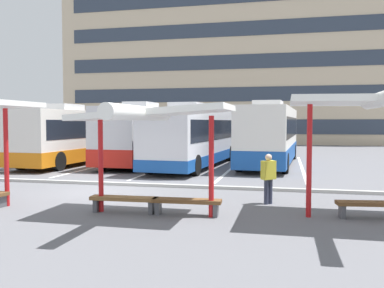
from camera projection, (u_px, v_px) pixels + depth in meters
name	position (u px, v px, depth m)	size (l,w,h in m)	color
ground_plane	(99.00, 192.00, 15.19)	(160.00, 160.00, 0.00)	slate
terminal_building	(233.00, 70.00, 52.61)	(40.83, 11.89, 21.02)	#C6B293
coach_bus_0	(76.00, 137.00, 25.31)	(2.99, 10.62, 3.56)	silver
coach_bus_1	(150.00, 135.00, 26.07)	(2.81, 11.79, 3.70)	silver
coach_bus_2	(195.00, 137.00, 23.57)	(3.39, 11.16, 3.56)	silver
coach_bus_3	(270.00, 136.00, 24.66)	(3.28, 11.59, 3.72)	silver
lane_stripe_0	(57.00, 162.00, 26.45)	(0.16, 14.00, 0.01)	white
lane_stripe_1	(112.00, 163.00, 25.61)	(0.16, 14.00, 0.01)	white
lane_stripe_2	(171.00, 164.00, 24.78)	(0.16, 14.00, 0.01)	white
lane_stripe_3	(234.00, 166.00, 23.95)	(0.16, 14.00, 0.01)	white
lane_stripe_4	(302.00, 168.00, 23.11)	(0.16, 14.00, 0.01)	white
waiting_shelter_2	(151.00, 115.00, 11.08)	(4.18, 4.34, 3.01)	red
bench_3	(124.00, 200.00, 11.66)	(1.93, 0.49, 0.45)	brown
bench_4	(187.00, 203.00, 11.30)	(1.91, 0.50, 0.45)	brown
waiting_shelter_3	(374.00, 103.00, 10.36)	(4.04, 5.08, 3.24)	red
bench_5	(368.00, 206.00, 10.94)	(1.66, 0.63, 0.45)	brown
platform_kerb	(116.00, 184.00, 16.69)	(44.00, 0.24, 0.12)	#ADADA8
waiting_passenger_0	(268.00, 176.00, 12.84)	(0.48, 0.47, 1.56)	#33384C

